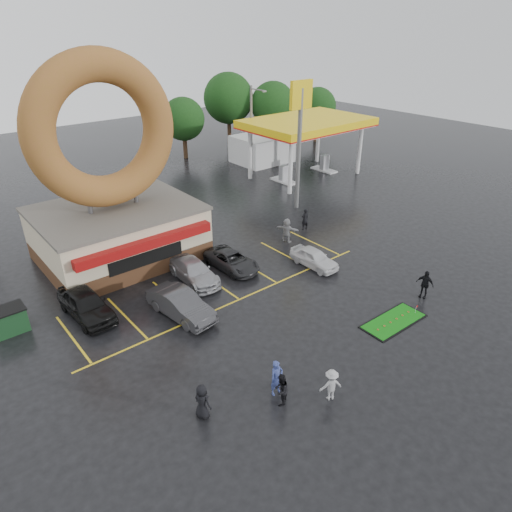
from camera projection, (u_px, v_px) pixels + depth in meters
ground at (278, 326)px, 24.77m from camera, size 120.00×120.00×0.00m
donut_shop at (113, 197)px, 29.88m from camera, size 10.20×8.70×13.50m
gas_station at (287, 136)px, 48.65m from camera, size 12.30×13.65×5.90m
shell_sign at (300, 122)px, 36.89m from camera, size 2.20×0.36×10.60m
streetlight_mid at (151, 150)px, 39.11m from camera, size 0.40×2.21×9.00m
streetlight_right at (252, 129)px, 46.56m from camera, size 0.40×2.21×9.00m
tree_far_a at (273, 104)px, 57.54m from camera, size 5.60×5.60×8.00m
tree_far_b at (317, 107)px, 59.86m from camera, size 4.90×4.90×7.00m
tree_far_c at (228, 98)px, 57.72m from camera, size 6.30×6.30×9.00m
tree_far_d at (183, 119)px, 52.44m from camera, size 4.90×4.90×7.00m
car_black at (86, 304)px, 25.25m from camera, size 2.10×4.68×1.56m
car_dgrey at (181, 304)px, 25.28m from camera, size 2.16×4.70×1.49m
car_silver at (194, 271)px, 28.81m from camera, size 2.13×4.63×1.31m
car_grey at (232, 260)px, 30.20m from camera, size 2.11×4.32×1.18m
car_white at (314, 258)px, 30.49m from camera, size 1.51×3.62×1.23m
person_blue at (277, 378)px, 19.94m from camera, size 0.66×0.45×1.76m
person_blackjkt at (281, 390)px, 19.45m from camera, size 0.95×0.90×1.55m
person_hoodie at (331, 385)px, 19.69m from camera, size 1.15×0.93×1.56m
person_bystander at (202, 401)px, 18.77m from camera, size 0.73×0.92×1.66m
person_cameraman at (425, 284)px, 26.96m from camera, size 0.65×1.10×1.76m
person_walker_near at (287, 230)px, 33.67m from camera, size 1.29×1.77×1.85m
person_walker_far at (305, 219)px, 35.68m from camera, size 0.69×0.50×1.75m
dumpster at (8, 321)px, 24.04m from camera, size 1.80×1.20×1.30m
putting_green at (393, 321)px, 25.10m from camera, size 3.98×1.80×0.50m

